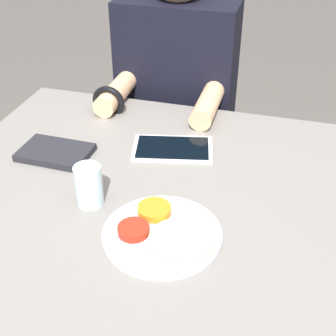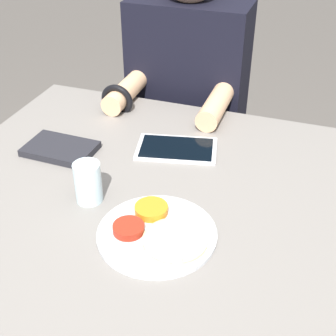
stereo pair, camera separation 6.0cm
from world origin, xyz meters
The scene contains 6 objects.
dining_table centered at (0.00, 0.00, 0.38)m, with size 1.06×0.99×0.77m.
thali_tray centered at (0.11, -0.14, 0.78)m, with size 0.27×0.27×0.03m.
red_notebook centered at (-0.27, 0.09, 0.77)m, with size 0.20×0.13×0.02m.
tablet_device centered at (0.04, 0.21, 0.77)m, with size 0.25×0.18×0.01m.
person_diner centered at (-0.07, 0.66, 0.58)m, with size 0.42×0.44×1.24m.
drinking_glass centered at (-0.09, -0.08, 0.82)m, with size 0.07×0.07×0.10m.
Camera 2 is at (0.39, -0.87, 1.48)m, focal length 50.00 mm.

